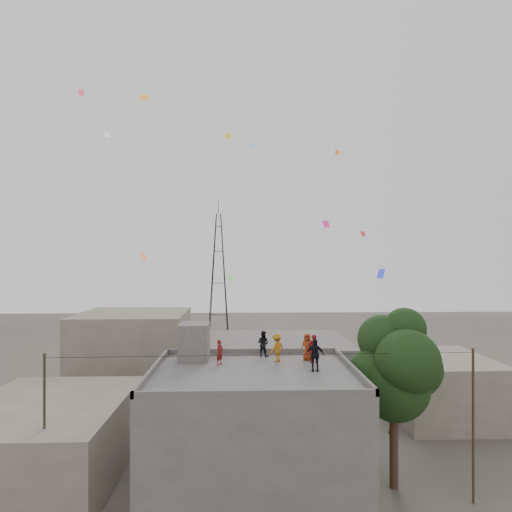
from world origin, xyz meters
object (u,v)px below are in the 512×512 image
Objects in this scene: stair_head_box at (194,341)px; transmission_tower at (219,276)px; person_red_adult at (313,349)px; tree at (396,367)px; person_dark_adult at (315,355)px.

stair_head_box is 0.10× the size of transmission_tower.
transmission_tower is 13.22× the size of person_red_adult.
tree reaches higher than person_dark_adult.
person_dark_adult is at bearing -79.99° from transmission_tower.
transmission_tower is 12.57× the size of person_dark_adult.
stair_head_box is 6.77m from person_dark_adult.
stair_head_box is 1.26× the size of person_dark_adult.
transmission_tower reaches higher than person_dark_adult.
transmission_tower reaches higher than stair_head_box.
transmission_tower is at bearing 106.09° from tree.
person_red_adult is (6.46, -0.93, -0.24)m from stair_head_box.
person_red_adult is 1.65m from person_dark_adult.
stair_head_box is at bearing -88.77° from transmission_tower.
person_dark_adult is (6.26, -2.57, -0.20)m from stair_head_box.
person_red_adult is at bearing 90.80° from person_dark_adult.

